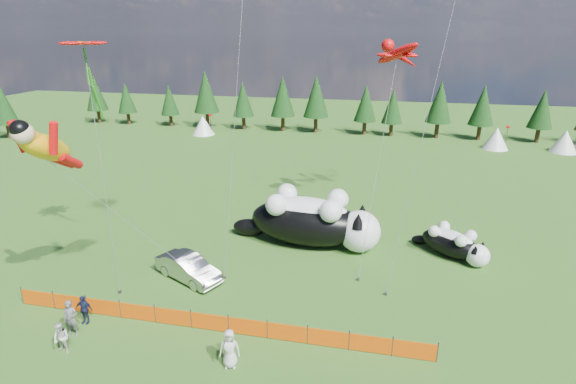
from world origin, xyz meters
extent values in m
plane|color=#113309|center=(0.00, 0.00, 0.00)|extent=(160.00, 160.00, 0.00)
cylinder|color=#262626|center=(-11.00, -3.00, 0.55)|extent=(0.06, 0.06, 1.10)
cylinder|color=#262626|center=(-9.00, -3.00, 0.55)|extent=(0.06, 0.06, 1.10)
cylinder|color=#262626|center=(-7.00, -3.00, 0.55)|extent=(0.06, 0.06, 1.10)
cylinder|color=#262626|center=(-5.00, -3.00, 0.55)|extent=(0.06, 0.06, 1.10)
cylinder|color=#262626|center=(-3.00, -3.00, 0.55)|extent=(0.06, 0.06, 1.10)
cylinder|color=#262626|center=(-1.00, -3.00, 0.55)|extent=(0.06, 0.06, 1.10)
cylinder|color=#262626|center=(1.00, -3.00, 0.55)|extent=(0.06, 0.06, 1.10)
cylinder|color=#262626|center=(3.00, -3.00, 0.55)|extent=(0.06, 0.06, 1.10)
cylinder|color=#262626|center=(5.00, -3.00, 0.55)|extent=(0.06, 0.06, 1.10)
cylinder|color=#262626|center=(7.00, -3.00, 0.55)|extent=(0.06, 0.06, 1.10)
cylinder|color=#262626|center=(9.00, -3.00, 0.55)|extent=(0.06, 0.06, 1.10)
cylinder|color=#262626|center=(11.00, -3.00, 0.55)|extent=(0.06, 0.06, 1.10)
cube|color=#E44F04|center=(-10.00, -3.00, 0.50)|extent=(2.00, 0.04, 0.90)
cube|color=#E44F04|center=(-8.00, -3.00, 0.50)|extent=(2.00, 0.04, 0.90)
cube|color=#E44F04|center=(-6.00, -3.00, 0.50)|extent=(2.00, 0.04, 0.90)
cube|color=#E44F04|center=(-4.00, -3.00, 0.50)|extent=(2.00, 0.04, 0.90)
cube|color=#E44F04|center=(-2.00, -3.00, 0.50)|extent=(2.00, 0.04, 0.90)
cube|color=#E44F04|center=(0.00, -3.00, 0.50)|extent=(2.00, 0.04, 0.90)
cube|color=#E44F04|center=(2.00, -3.00, 0.50)|extent=(2.00, 0.04, 0.90)
cube|color=#E44F04|center=(4.00, -3.00, 0.50)|extent=(2.00, 0.04, 0.90)
cube|color=#E44F04|center=(6.00, -3.00, 0.50)|extent=(2.00, 0.04, 0.90)
cube|color=#E44F04|center=(8.00, -3.00, 0.50)|extent=(2.00, 0.04, 0.90)
cube|color=#E44F04|center=(10.00, -3.00, 0.50)|extent=(2.00, 0.04, 0.90)
ellipsoid|color=black|center=(2.98, 7.88, 1.62)|extent=(8.42, 4.53, 3.24)
ellipsoid|color=white|center=(2.98, 7.88, 2.43)|extent=(6.35, 3.27, 1.98)
sphere|color=white|center=(6.75, 7.52, 1.44)|extent=(2.88, 2.88, 2.88)
sphere|color=#E3588A|center=(7.96, 7.40, 1.44)|extent=(0.40, 0.40, 0.40)
ellipsoid|color=black|center=(-1.32, 8.29, 0.63)|extent=(2.63, 1.49, 1.26)
cone|color=black|center=(6.66, 6.66, 2.59)|extent=(1.01, 1.01, 1.01)
cone|color=black|center=(6.83, 8.38, 2.59)|extent=(1.01, 1.01, 1.01)
sphere|color=white|center=(5.06, 8.86, 3.15)|extent=(1.51, 1.51, 1.51)
sphere|color=white|center=(4.84, 6.53, 3.15)|extent=(1.51, 1.51, 1.51)
sphere|color=white|center=(1.30, 9.22, 3.15)|extent=(1.51, 1.51, 1.51)
sphere|color=white|center=(1.08, 6.89, 3.15)|extent=(1.51, 1.51, 1.51)
ellipsoid|color=black|center=(12.80, 8.10, 0.84)|extent=(4.53, 4.11, 1.68)
ellipsoid|color=white|center=(12.80, 8.10, 1.26)|extent=(3.37, 3.04, 1.03)
sphere|color=white|center=(14.35, 6.91, 0.75)|extent=(1.49, 1.49, 1.49)
sphere|color=#E3588A|center=(14.85, 6.52, 0.75)|extent=(0.21, 0.21, 0.21)
ellipsoid|color=black|center=(11.02, 9.46, 0.33)|extent=(1.43, 1.31, 0.65)
cone|color=black|center=(14.08, 6.55, 1.34)|extent=(0.52, 0.52, 0.52)
cone|color=black|center=(14.62, 7.26, 1.34)|extent=(0.52, 0.52, 0.52)
sphere|color=white|center=(13.98, 7.96, 1.63)|extent=(0.78, 0.78, 0.78)
sphere|color=white|center=(13.24, 6.99, 1.63)|extent=(0.78, 0.78, 0.78)
sphere|color=white|center=(12.42, 9.15, 1.63)|extent=(0.78, 0.78, 0.78)
sphere|color=white|center=(11.69, 8.19, 1.63)|extent=(0.78, 0.78, 0.78)
imported|color=#AAAAAE|center=(-3.14, 1.48, 0.75)|extent=(4.81, 3.45, 1.51)
imported|color=#59585D|center=(-6.52, -4.81, 0.98)|extent=(0.79, 0.60, 1.96)
imported|color=beige|center=(-6.14, -6.04, 0.79)|extent=(0.80, 0.51, 1.59)
imported|color=#161D3C|center=(-6.58, -3.75, 0.79)|extent=(0.95, 0.52, 1.59)
imported|color=beige|center=(1.85, -5.24, 0.96)|extent=(1.05, 0.81, 1.91)
cylinder|color=#595959|center=(-5.46, -0.35, 4.53)|extent=(0.03, 0.03, 11.17)
cube|color=#262626|center=(-2.59, 1.59, 0.08)|extent=(0.15, 0.15, 0.16)
cylinder|color=#595959|center=(7.73, 9.07, 6.46)|extent=(0.03, 0.03, 16.91)
cube|color=#262626|center=(7.01, 3.48, 0.08)|extent=(0.15, 0.15, 0.16)
cylinder|color=#595959|center=(-7.62, 0.81, 6.92)|extent=(0.03, 0.03, 14.15)
cube|color=#262626|center=(-6.42, -0.86, 0.08)|extent=(0.15, 0.15, 0.16)
cube|color=#238518|center=(-8.82, 2.48, 11.37)|extent=(0.19, 0.19, 4.08)
cylinder|color=#595959|center=(-0.81, 4.20, 8.75)|extent=(0.03, 0.03, 17.77)
cube|color=#262626|center=(-1.02, 1.97, 0.08)|extent=(0.15, 0.15, 0.16)
cylinder|color=#595959|center=(10.54, 6.16, 11.58)|extent=(0.03, 0.03, 24.48)
cube|color=#262626|center=(8.67, 2.21, 0.08)|extent=(0.15, 0.15, 0.16)
camera|label=1|loc=(7.91, -20.79, 14.30)|focal=28.00mm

